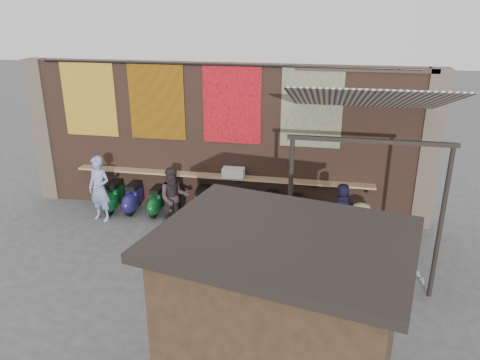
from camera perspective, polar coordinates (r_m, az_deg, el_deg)
The scene contains 34 objects.
ground at distance 10.81m, azimuth -5.24°, elevation -9.26°, with size 70.00×70.00×0.00m, color #474749.
brick_wall at distance 12.46m, azimuth -2.12°, elevation 4.91°, with size 10.00×0.40×4.00m, color brown.
pier_left at distance 14.51m, azimuth -22.66°, elevation 5.60°, with size 0.50×0.50×4.00m, color #4C4238.
pier_right at distance 12.40m, azimuth 22.04°, elevation 3.31°, with size 0.50×0.50×4.00m, color #4C4238.
eating_counter at distance 12.39m, azimuth -2.45°, elevation 0.44°, with size 8.00×0.32×0.05m, color #9E7A51.
shelf_box at distance 12.24m, azimuth -0.81°, elevation 0.92°, with size 0.57×0.32×0.24m, color white.
tapestry_redgold at distance 13.30m, azimuth -17.91°, elevation 9.38°, with size 1.50×0.02×2.00m, color #8C3714.
tapestry_sun at distance 12.51m, azimuth -10.13°, elevation 9.39°, with size 1.50×0.02×2.00m, color #CB7C0B.
tapestry_orange at distance 11.95m, azimuth -1.01°, elevation 9.18°, with size 1.50×0.02×2.00m, color red.
tapestry_multi at distance 11.70m, azimuth 8.73°, elevation 8.70°, with size 1.50×0.02×2.00m, color navy.
hang_rail at distance 11.85m, azimuth -2.51°, elevation 13.87°, with size 0.06×0.06×9.50m, color black.
scooter_stool_0 at distance 13.31m, azimuth -15.19°, elevation -2.03°, with size 0.38×0.86×0.81m, color #0D5D24, non-canonical shape.
scooter_stool_1 at distance 13.12m, azimuth -12.90°, elevation -2.20°, with size 0.38×0.83×0.79m, color navy, non-canonical shape.
scooter_stool_2 at distance 12.86m, azimuth -10.14°, elevation -2.60°, with size 0.35×0.78×0.74m, color #0F4D21, non-canonical shape.
scooter_stool_3 at distance 12.66m, azimuth -7.81°, elevation -2.77°, with size 0.36×0.81×0.77m, color black, non-canonical shape.
scooter_stool_4 at distance 12.48m, azimuth -4.64°, elevation -2.87°, with size 0.39×0.86×0.82m, color #953E0D, non-canonical shape.
scooter_stool_5 at distance 12.33m, azimuth -2.10°, elevation -3.44°, with size 0.33×0.73×0.69m, color #191246, non-canonical shape.
scooter_stool_6 at distance 12.19m, azimuth 0.65°, elevation -3.41°, with size 0.38×0.85×0.81m, color navy, non-canonical shape.
scooter_stool_7 at distance 12.13m, azimuth 3.77°, elevation -3.56°, with size 0.39×0.86×0.82m, color black, non-canonical shape.
scooter_stool_8 at distance 12.03m, azimuth 6.79°, elevation -3.96°, with size 0.37×0.83×0.79m, color maroon, non-canonical shape.
diner_left at distance 12.70m, azimuth -16.75°, elevation -1.02°, with size 0.64×0.42×1.75m, color #858AC2.
diner_right at distance 11.93m, azimuth -8.05°, elevation -2.14°, with size 0.77×0.60×1.59m, color #312629.
shopper_navy at distance 10.44m, azimuth 12.28°, elevation -5.16°, with size 1.07×0.45×1.83m, color #1A1734.
shopper_grey at distance 9.50m, azimuth 18.82°, elevation -9.63°, with size 0.99×0.57×1.53m, color slate.
shopper_tan at distance 10.05m, azimuth 14.28°, elevation -7.05°, with size 0.80×0.52×1.63m, color #927F5D.
market_stall at distance 6.24m, azimuth 4.96°, elevation -19.07°, with size 2.58×1.94×2.80m, color black.
stall_roof at distance 5.43m, azimuth 5.43°, elevation -7.13°, with size 2.89×2.23×0.12m, color black.
stall_sign at distance 6.67m, azimuth 7.91°, elevation -9.72°, with size 1.20×0.04×0.50m, color gold.
stall_shelf at distance 7.23m, azimuth 7.51°, elevation -16.63°, with size 2.14×0.10×0.06m, color #473321.
awning_canvas at distance 10.07m, azimuth 15.37°, elevation 9.48°, with size 3.20×3.40×0.03m, color beige.
awning_ledger at distance 11.58m, azimuth 15.08°, elevation 12.89°, with size 3.30×0.08×0.12m, color #33261C.
awning_header at distance 8.72m, azimuth 15.67°, elevation 4.60°, with size 3.00×0.08×0.08m, color black.
awning_post_left at distance 9.23m, azimuth 6.07°, elevation -3.97°, with size 0.09×0.09×3.10m, color black.
awning_post_right at distance 9.46m, azimuth 23.27°, elevation -5.02°, with size 0.09×0.09×3.10m, color black.
Camera 1 is at (2.73, -8.97, 5.38)m, focal length 35.00 mm.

